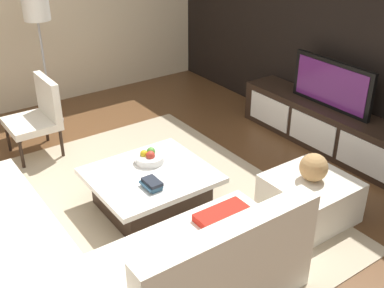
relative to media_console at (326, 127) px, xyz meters
The scene contains 14 objects.
ground_plane 2.41m from the media_console, 90.00° to the right, with size 14.00×14.00×0.00m, color brown.
feature_wall_back 1.19m from the media_console, 90.00° to the left, with size 6.40×0.12×2.80m, color black.
side_wall_left 4.05m from the media_console, 145.54° to the right, with size 0.12×5.20×2.80m, color beige.
area_rug 2.41m from the media_console, 92.39° to the right, with size 3.42×2.80×0.01m, color tan.
media_console is the anchor object (origin of this frame).
television 0.52m from the media_console, 90.00° to the left, with size 1.06×0.06×0.54m.
sectional_couch 3.36m from the media_console, 81.13° to the right, with size 2.53×2.27×0.82m.
coffee_table 2.30m from the media_console, 92.49° to the right, with size 0.97×1.08×0.38m.
accent_chair_near 3.27m from the media_console, 122.99° to the right, with size 0.57×0.53×0.87m.
floor_lamp 3.62m from the media_console, 136.65° to the right, with size 0.31×0.31×1.64m.
ottoman 1.47m from the media_console, 54.44° to the right, with size 0.70×0.70×0.40m, color silver.
fruit_bowl 2.22m from the media_console, 97.32° to the right, with size 0.28×0.28×0.13m.
decorative_ball 1.50m from the media_console, 54.44° to the right, with size 0.25×0.25×0.25m, color #AD8451.
book_stack 2.42m from the media_console, 87.16° to the right, with size 0.20×0.14×0.08m.
Camera 1 is at (3.20, -1.76, 2.67)m, focal length 44.91 mm.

